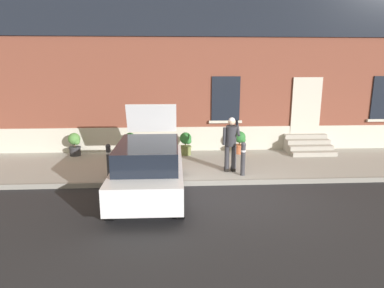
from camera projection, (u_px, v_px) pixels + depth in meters
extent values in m
plane|color=#232326|center=(238.00, 196.00, 9.08)|extent=(80.00, 80.00, 0.00)
cube|color=#99968E|center=(223.00, 164.00, 11.79)|extent=(24.00, 3.60, 0.15)
cube|color=gray|center=(232.00, 182.00, 9.98)|extent=(24.00, 0.12, 0.15)
cube|color=brown|center=(216.00, 58.00, 13.40)|extent=(24.00, 1.40, 7.50)
cube|color=#BCB7A8|center=(217.00, 140.00, 13.42)|extent=(24.00, 0.08, 1.10)
cube|color=black|center=(306.00, 107.00, 13.32)|extent=(1.00, 0.08, 2.10)
cube|color=#BCB7A8|center=(306.00, 106.00, 13.29)|extent=(1.16, 0.06, 2.24)
cube|color=black|center=(226.00, 99.00, 13.05)|extent=(1.10, 0.06, 1.70)
cube|color=#BCB7A8|center=(225.00, 122.00, 13.23)|extent=(1.30, 0.12, 0.10)
cube|color=#BCB7A8|center=(383.00, 120.00, 13.59)|extent=(1.30, 0.12, 0.10)
cube|color=black|center=(219.00, 17.00, 12.36)|extent=(16.80, 0.06, 1.40)
cube|color=#9E998E|center=(314.00, 154.00, 12.62)|extent=(1.69, 0.32, 0.16)
cube|color=#9E998E|center=(311.00, 150.00, 12.91)|extent=(1.69, 0.32, 0.32)
cube|color=#9E998E|center=(307.00, 146.00, 13.20)|extent=(1.69, 0.32, 0.48)
cube|color=#9E998E|center=(304.00, 142.00, 13.50)|extent=(1.69, 0.32, 0.64)
cube|color=white|center=(149.00, 174.00, 8.98)|extent=(1.78, 4.01, 0.64)
cube|color=black|center=(148.00, 154.00, 8.70)|extent=(1.56, 2.41, 0.56)
cube|color=black|center=(154.00, 161.00, 10.99)|extent=(1.66, 0.11, 0.20)
cube|color=yellow|center=(154.00, 156.00, 10.95)|extent=(0.52, 0.02, 0.12)
cube|color=#B21414|center=(130.00, 149.00, 10.85)|extent=(0.16, 0.04, 0.18)
cube|color=#B21414|center=(177.00, 148.00, 10.93)|extent=(0.16, 0.04, 0.18)
cube|color=white|center=(151.00, 118.00, 10.11)|extent=(1.49, 0.38, 0.87)
cylinder|color=black|center=(110.00, 207.00, 7.65)|extent=(0.21, 0.60, 0.60)
cylinder|color=black|center=(180.00, 206.00, 7.73)|extent=(0.21, 0.60, 0.60)
cylinder|color=black|center=(127.00, 170.00, 10.38)|extent=(0.21, 0.60, 0.60)
cylinder|color=black|center=(179.00, 169.00, 10.46)|extent=(0.21, 0.60, 0.60)
cylinder|color=#333338|center=(243.00, 160.00, 10.28)|extent=(0.14, 0.14, 0.95)
sphere|color=#333338|center=(244.00, 145.00, 10.17)|extent=(0.15, 0.15, 0.15)
cylinder|color=silver|center=(243.00, 151.00, 10.21)|extent=(0.15, 0.15, 0.06)
cylinder|color=#333338|center=(109.00, 162.00, 10.05)|extent=(0.14, 0.14, 0.95)
sphere|color=#333338|center=(108.00, 146.00, 9.94)|extent=(0.15, 0.15, 0.15)
cylinder|color=silver|center=(108.00, 153.00, 9.98)|extent=(0.15, 0.15, 0.06)
cylinder|color=#2D2D33|center=(227.00, 158.00, 10.67)|extent=(0.15, 0.15, 0.82)
cube|color=black|center=(226.00, 169.00, 10.82)|extent=(0.12, 0.28, 0.10)
cylinder|color=#2D2D33|center=(234.00, 158.00, 10.69)|extent=(0.15, 0.15, 0.82)
cube|color=black|center=(233.00, 169.00, 10.83)|extent=(0.12, 0.28, 0.10)
cylinder|color=#2D2D33|center=(231.00, 136.00, 10.48)|extent=(0.34, 0.41, 0.66)
sphere|color=tan|center=(232.00, 122.00, 10.33)|extent=(0.22, 0.22, 0.22)
sphere|color=silver|center=(232.00, 121.00, 10.32)|extent=(0.21, 0.21, 0.21)
cylinder|color=#2D2D33|center=(224.00, 136.00, 10.44)|extent=(0.09, 0.15, 0.57)
cylinder|color=#2D2D33|center=(238.00, 129.00, 10.42)|extent=(0.09, 0.43, 0.40)
cube|color=black|center=(237.00, 122.00, 10.32)|extent=(0.07, 0.02, 0.15)
cylinder|color=#2D2D30|center=(75.00, 151.00, 12.65)|extent=(0.40, 0.40, 0.34)
cylinder|color=#2D2D30|center=(75.00, 147.00, 12.62)|extent=(0.44, 0.44, 0.05)
cylinder|color=#47331E|center=(75.00, 144.00, 12.58)|extent=(0.04, 0.04, 0.24)
sphere|color=#4C843D|center=(74.00, 139.00, 12.54)|extent=(0.44, 0.44, 0.44)
sphere|color=#4C843D|center=(77.00, 142.00, 12.52)|extent=(0.24, 0.24, 0.24)
cylinder|color=beige|center=(131.00, 151.00, 12.70)|extent=(0.40, 0.40, 0.34)
cylinder|color=beige|center=(130.00, 147.00, 12.67)|extent=(0.44, 0.44, 0.05)
cylinder|color=#47331E|center=(130.00, 143.00, 12.63)|extent=(0.04, 0.04, 0.24)
sphere|color=#286B2D|center=(130.00, 139.00, 12.59)|extent=(0.44, 0.44, 0.44)
sphere|color=#286B2D|center=(133.00, 141.00, 12.57)|extent=(0.24, 0.24, 0.24)
cylinder|color=#606B38|center=(186.00, 150.00, 12.76)|extent=(0.40, 0.40, 0.34)
cylinder|color=#606B38|center=(186.00, 147.00, 12.73)|extent=(0.44, 0.44, 0.05)
cylinder|color=#47331E|center=(186.00, 143.00, 12.69)|extent=(0.04, 0.04, 0.24)
sphere|color=#286B2D|center=(186.00, 138.00, 12.65)|extent=(0.44, 0.44, 0.44)
sphere|color=#286B2D|center=(188.00, 141.00, 12.63)|extent=(0.24, 0.24, 0.24)
cylinder|color=#B25B38|center=(239.00, 149.00, 12.96)|extent=(0.40, 0.40, 0.34)
cylinder|color=#B25B38|center=(240.00, 145.00, 12.93)|extent=(0.44, 0.44, 0.05)
cylinder|color=#47331E|center=(240.00, 142.00, 12.89)|extent=(0.04, 0.04, 0.24)
sphere|color=#286B2D|center=(240.00, 137.00, 12.85)|extent=(0.44, 0.44, 0.44)
sphere|color=#286B2D|center=(243.00, 140.00, 12.83)|extent=(0.24, 0.24, 0.24)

